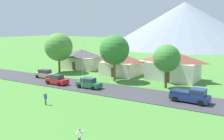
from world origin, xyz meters
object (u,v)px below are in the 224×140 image
object	(u,v)px
tree_left_of_center	(114,50)
watcher_person	(45,98)
tree_near_left	(167,58)
parked_car_green_east_end	(89,83)
parked_car_tan_mid_west	(45,74)
pickup_truck_navy_west_side	(191,95)
house_leftmost	(82,59)
parked_car_red_mid_east	(57,80)
house_left_center	(173,65)
house_right_center	(122,64)
tree_near_right	(59,47)

from	to	relation	value
tree_left_of_center	watcher_person	size ratio (longest dim) A/B	5.23
tree_near_left	parked_car_green_east_end	size ratio (longest dim) A/B	1.73
parked_car_tan_mid_west	pickup_truck_navy_west_side	bearing A→B (deg)	-3.43
tree_left_of_center	parked_car_tan_mid_west	distance (m)	14.95
tree_left_of_center	parked_car_green_east_end	bearing A→B (deg)	-94.49
parked_car_tan_mid_west	tree_near_left	bearing A→B (deg)	11.32
house_leftmost	parked_car_red_mid_east	world-z (taller)	house_leftmost
pickup_truck_navy_west_side	parked_car_red_mid_east	bearing A→B (deg)	-176.87
pickup_truck_navy_west_side	house_leftmost	bearing A→B (deg)	153.38
house_left_center	house_right_center	xyz separation A→B (m)	(-11.17, -0.13, -0.56)
tree_near_left	parked_car_red_mid_east	distance (m)	19.53
house_leftmost	parked_car_red_mid_east	size ratio (longest dim) A/B	2.36
parked_car_red_mid_east	parked_car_tan_mid_west	bearing A→B (deg)	153.18
tree_near_left	parked_car_tan_mid_west	distance (m)	24.27
tree_near_right	watcher_person	xyz separation A→B (m)	(15.56, -19.40, -4.83)
house_leftmost	house_right_center	size ratio (longest dim) A/B	1.20
tree_near_left	parked_car_red_mid_east	size ratio (longest dim) A/B	1.74
house_left_center	parked_car_red_mid_east	world-z (taller)	house_left_center
watcher_person	pickup_truck_navy_west_side	bearing A→B (deg)	34.39
tree_left_of_center	parked_car_green_east_end	world-z (taller)	tree_left_of_center
house_left_center	watcher_person	size ratio (longest dim) A/B	5.98
house_left_center	pickup_truck_navy_west_side	distance (m)	15.54
house_leftmost	tree_left_of_center	distance (m)	17.19
house_left_center	tree_left_of_center	bearing A→B (deg)	-142.61
house_leftmost	pickup_truck_navy_west_side	world-z (taller)	house_leftmost
tree_near_right	parked_car_red_mid_east	distance (m)	13.63
house_left_center	tree_left_of_center	world-z (taller)	tree_left_of_center
parked_car_green_east_end	house_left_center	bearing A→B (deg)	55.93
tree_left_of_center	parked_car_tan_mid_west	world-z (taller)	tree_left_of_center
house_left_center	tree_near_left	bearing A→B (deg)	-80.49
tree_near_right	house_right_center	bearing A→B (deg)	21.25
house_right_center	tree_near_right	size ratio (longest dim) A/B	0.94
parked_car_tan_mid_west	parked_car_red_mid_east	size ratio (longest dim) A/B	1.01
parked_car_green_east_end	pickup_truck_navy_west_side	xyz separation A→B (m)	(16.78, 0.58, 0.19)
house_leftmost	watcher_person	distance (m)	30.18
pickup_truck_navy_west_side	parked_car_green_east_end	bearing A→B (deg)	-178.02
house_right_center	parked_car_red_mid_east	size ratio (longest dim) A/B	1.96
tree_left_of_center	parked_car_green_east_end	size ratio (longest dim) A/B	2.05
tree_near_right	parked_car_red_mid_east	bearing A→B (deg)	-49.12
tree_near_right	parked_car_red_mid_east	xyz separation A→B (m)	(8.34, -9.64, -4.84)
watcher_person	parked_car_red_mid_east	bearing A→B (deg)	126.48
tree_left_of_center	parked_car_tan_mid_west	size ratio (longest dim) A/B	2.05
parked_car_tan_mid_west	parked_car_green_east_end	bearing A→B (deg)	-10.53
house_left_center	house_right_center	distance (m)	11.19
parked_car_tan_mid_west	parked_car_red_mid_east	xyz separation A→B (m)	(6.00, -3.03, 0.00)
house_right_center	tree_near_left	size ratio (longest dim) A/B	1.13
tree_left_of_center	parked_car_green_east_end	distance (m)	8.95
house_left_center	parked_car_tan_mid_west	xyz separation A→B (m)	(-22.22, -11.94, -1.98)
house_leftmost	parked_car_tan_mid_west	size ratio (longest dim) A/B	2.33
tree_near_right	parked_car_green_east_end	size ratio (longest dim) A/B	2.07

